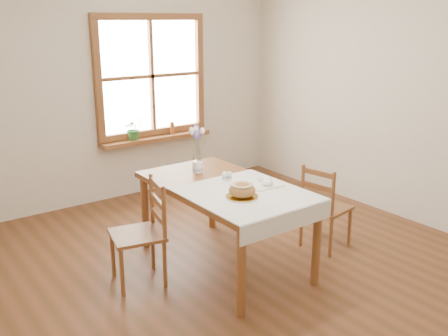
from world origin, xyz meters
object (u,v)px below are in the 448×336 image
(chair_right, at_px, (327,206))
(flower_vase, at_px, (198,168))
(dining_table, at_px, (224,194))
(chair_left, at_px, (137,233))
(bread_plate, at_px, (242,197))

(chair_right, distance_m, flower_vase, 1.28)
(dining_table, height_order, chair_left, chair_left)
(chair_right, xyz_separation_m, flower_vase, (-1.00, 0.70, 0.39))
(dining_table, height_order, chair_right, chair_right)
(chair_left, bearing_deg, dining_table, 90.11)
(bread_plate, height_order, flower_vase, flower_vase)
(chair_left, height_order, flower_vase, chair_left)
(chair_left, height_order, bread_plate, chair_left)
(chair_left, relative_size, bread_plate, 3.50)
(chair_right, xyz_separation_m, bread_plate, (-1.09, -0.08, 0.35))
(flower_vase, bearing_deg, chair_left, -162.34)
(dining_table, height_order, flower_vase, flower_vase)
(chair_left, xyz_separation_m, chair_right, (1.76, -0.45, -0.03))
(flower_vase, bearing_deg, chair_right, -34.83)
(chair_right, relative_size, bread_plate, 3.30)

